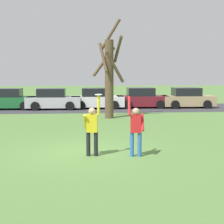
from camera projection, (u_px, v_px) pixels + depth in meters
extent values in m
plane|color=#567F3D|center=(84.00, 152.00, 12.39)|extent=(120.00, 120.00, 0.00)
cylinder|color=black|center=(88.00, 144.00, 11.84)|extent=(0.14, 0.14, 0.82)
cylinder|color=black|center=(96.00, 144.00, 11.83)|extent=(0.14, 0.14, 0.82)
cube|color=gold|center=(92.00, 123.00, 11.76)|extent=(0.39, 0.27, 0.60)
sphere|color=tan|center=(92.00, 111.00, 11.71)|extent=(0.23, 0.23, 0.23)
cylinder|color=gold|center=(85.00, 122.00, 11.76)|extent=(0.14, 0.49, 0.57)
cylinder|color=gold|center=(99.00, 105.00, 11.67)|extent=(0.09, 0.09, 0.66)
cylinder|color=#3366B7|center=(140.00, 144.00, 11.76)|extent=(0.14, 0.14, 0.82)
cylinder|color=#3366B7|center=(132.00, 144.00, 11.77)|extent=(0.14, 0.14, 0.82)
cube|color=red|center=(136.00, 124.00, 11.69)|extent=(0.39, 0.27, 0.60)
sphere|color=tan|center=(136.00, 111.00, 11.64)|extent=(0.23, 0.23, 0.23)
cylinder|color=red|center=(143.00, 122.00, 11.67)|extent=(0.14, 0.49, 0.57)
cylinder|color=red|center=(129.00, 106.00, 11.63)|extent=(0.13, 0.36, 0.64)
cylinder|color=white|center=(98.00, 95.00, 11.63)|extent=(0.24, 0.24, 0.02)
cube|color=#1E6633|center=(10.00, 102.00, 26.66)|extent=(4.13, 1.86, 0.80)
cube|color=black|center=(7.00, 93.00, 26.57)|extent=(2.13, 1.67, 0.64)
cylinder|color=black|center=(28.00, 104.00, 27.68)|extent=(0.66, 0.23, 0.66)
cylinder|color=black|center=(24.00, 106.00, 25.88)|extent=(0.66, 0.23, 0.66)
cube|color=#BCBCC1|center=(54.00, 102.00, 26.65)|extent=(4.13, 1.86, 0.80)
cube|color=black|center=(51.00, 93.00, 26.56)|extent=(2.13, 1.67, 0.64)
cylinder|color=black|center=(71.00, 104.00, 27.67)|extent=(0.66, 0.23, 0.66)
cylinder|color=black|center=(70.00, 106.00, 25.87)|extent=(0.66, 0.23, 0.66)
cylinder|color=black|center=(39.00, 104.00, 27.49)|extent=(0.66, 0.23, 0.66)
cylinder|color=black|center=(35.00, 106.00, 25.68)|extent=(0.66, 0.23, 0.66)
cube|color=white|center=(98.00, 101.00, 27.32)|extent=(4.13, 1.86, 0.80)
cube|color=black|center=(96.00, 92.00, 27.22)|extent=(2.13, 1.67, 0.64)
cylinder|color=black|center=(113.00, 103.00, 28.34)|extent=(0.66, 0.23, 0.66)
cylinder|color=black|center=(115.00, 105.00, 26.53)|extent=(0.66, 0.23, 0.66)
cylinder|color=black|center=(81.00, 103.00, 28.15)|extent=(0.66, 0.23, 0.66)
cylinder|color=black|center=(81.00, 105.00, 26.35)|extent=(0.66, 0.23, 0.66)
cube|color=maroon|center=(142.00, 101.00, 27.78)|extent=(4.13, 1.86, 0.80)
cube|color=black|center=(141.00, 92.00, 27.68)|extent=(2.13, 1.67, 0.64)
cylinder|color=black|center=(156.00, 102.00, 28.80)|extent=(0.66, 0.23, 0.66)
cylinder|color=black|center=(160.00, 104.00, 26.99)|extent=(0.66, 0.23, 0.66)
cylinder|color=black|center=(125.00, 103.00, 28.61)|extent=(0.66, 0.23, 0.66)
cylinder|color=black|center=(128.00, 105.00, 26.81)|extent=(0.66, 0.23, 0.66)
cube|color=tan|center=(188.00, 101.00, 27.88)|extent=(4.13, 1.86, 0.80)
cube|color=black|center=(186.00, 92.00, 27.79)|extent=(2.13, 1.67, 0.64)
cylinder|color=black|center=(200.00, 102.00, 28.90)|extent=(0.66, 0.23, 0.66)
cylinder|color=black|center=(207.00, 104.00, 27.10)|extent=(0.66, 0.23, 0.66)
cylinder|color=black|center=(170.00, 103.00, 28.72)|extent=(0.66, 0.23, 0.66)
cylinder|color=black|center=(175.00, 105.00, 26.91)|extent=(0.66, 0.23, 0.66)
cube|color=#38383D|center=(99.00, 108.00, 27.31)|extent=(23.34, 6.40, 0.01)
cylinder|color=brown|center=(109.00, 79.00, 21.31)|extent=(0.53, 0.53, 4.77)
cylinder|color=brown|center=(111.00, 34.00, 21.54)|extent=(1.29, 0.50, 1.90)
cylinder|color=brown|center=(118.00, 49.00, 21.29)|extent=(0.50, 1.30, 1.59)
cylinder|color=brown|center=(115.00, 67.00, 20.73)|extent=(1.28, 0.81, 1.90)
cylinder|color=brown|center=(104.00, 61.00, 21.81)|extent=(1.52, 0.78, 1.87)
cylinder|color=brown|center=(103.00, 57.00, 20.95)|extent=(0.59, 0.99, 1.79)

